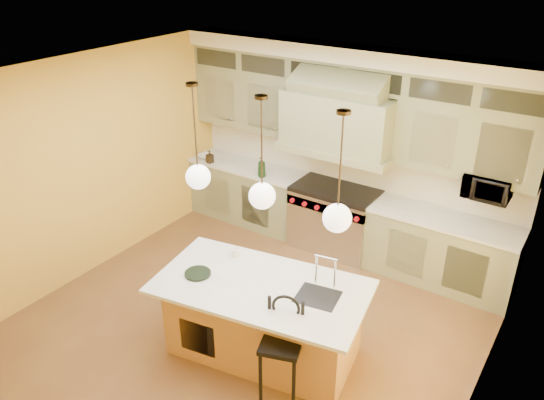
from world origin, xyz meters
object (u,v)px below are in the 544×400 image
Objects in this scene: range at (334,218)px; kitchen_island at (264,317)px; counter_stool at (282,344)px; microwave at (488,187)px.

kitchen_island reaches higher than range.
counter_stool is (0.49, -0.39, 0.15)m from kitchen_island.
microwave is (1.54, 2.50, 0.98)m from kitchen_island.
kitchen_island reaches higher than counter_stool.
microwave is (1.95, 0.11, 0.96)m from range.
microwave is (1.06, 2.89, 0.82)m from counter_stool.
range is at bearing -176.88° from microwave.
microwave is at bearing 48.56° from kitchen_island.
counter_stool is at bearing -72.26° from range.
kitchen_island is (0.41, -2.39, -0.01)m from range.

